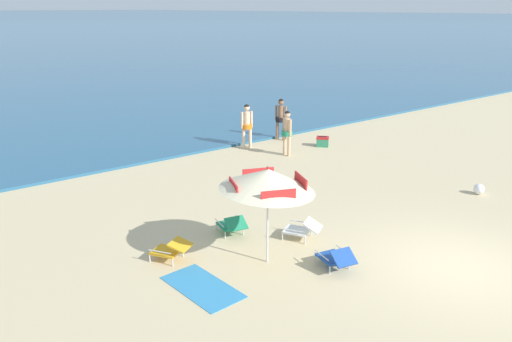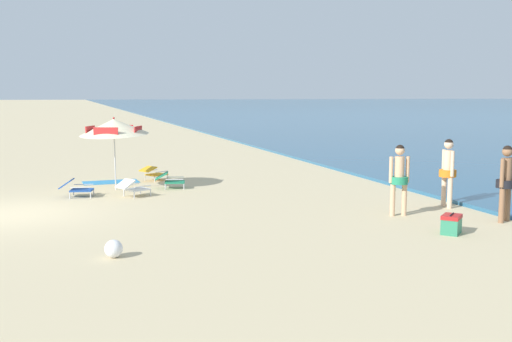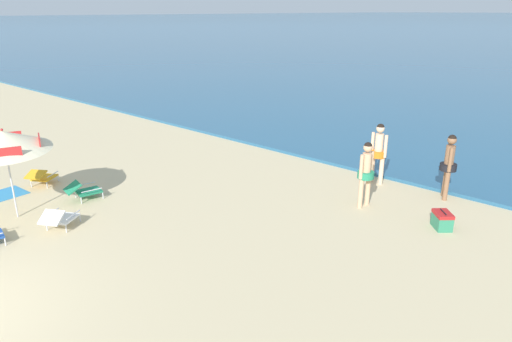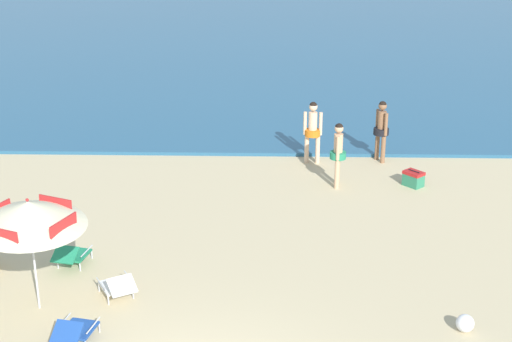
{
  "view_description": "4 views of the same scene",
  "coord_description": "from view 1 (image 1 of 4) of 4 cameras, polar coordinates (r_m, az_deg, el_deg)",
  "views": [
    {
      "loc": [
        -9.58,
        -5.12,
        5.41
      ],
      "look_at": [
        -0.59,
        6.41,
        0.7
      ],
      "focal_mm": 35.93,
      "sensor_mm": 36.0,
      "label": 1
    },
    {
      "loc": [
        15.18,
        1.54,
        2.87
      ],
      "look_at": [
        -1.36,
        6.73,
        0.65
      ],
      "focal_mm": 41.45,
      "sensor_mm": 36.0,
      "label": 2
    },
    {
      "loc": [
        8.06,
        -1.0,
        4.79
      ],
      "look_at": [
        1.38,
        6.51,
        1.26
      ],
      "focal_mm": 32.27,
      "sensor_mm": 36.0,
      "label": 3
    },
    {
      "loc": [
        1.25,
        -9.58,
        7.52
      ],
      "look_at": [
        0.84,
        7.09,
        1.13
      ],
      "focal_mm": 53.87,
      "sensor_mm": 36.0,
      "label": 4
    }
  ],
  "objects": [
    {
      "name": "ground_plane",
      "position": [
        12.13,
        21.63,
        -10.0
      ],
      "size": [
        800.0,
        800.0,
        0.0
      ],
      "primitive_type": "plane",
      "color": "#CCB78C"
    },
    {
      "name": "beach_umbrella_striped_main",
      "position": [
        10.79,
        1.32,
        -0.98
      ],
      "size": [
        2.91,
        2.9,
        2.23
      ],
      "color": "silver",
      "rests_on": "ground"
    },
    {
      "name": "lounge_chair_under_umbrella",
      "position": [
        11.29,
        8.91,
        -9.49
      ],
      "size": [
        0.71,
        0.99,
        0.53
      ],
      "color": "#1E4799",
      "rests_on": "ground"
    },
    {
      "name": "lounge_chair_beside_umbrella",
      "position": [
        12.73,
        -2.69,
        -5.97
      ],
      "size": [
        0.7,
        0.98,
        0.52
      ],
      "color": "#1E7F56",
      "rests_on": "ground"
    },
    {
      "name": "lounge_chair_facing_sea",
      "position": [
        11.65,
        -9.43,
        -8.55
      ],
      "size": [
        0.9,
        1.0,
        0.5
      ],
      "color": "gold",
      "rests_on": "ground"
    },
    {
      "name": "lounge_chair_spare_folded",
      "position": [
        12.54,
        5.19,
        -6.42
      ],
      "size": [
        0.9,
        1.03,
        0.52
      ],
      "color": "white",
      "rests_on": "ground"
    },
    {
      "name": "person_standing_near_shore",
      "position": [
        21.62,
        2.78,
        6.1
      ],
      "size": [
        0.43,
        0.48,
        1.75
      ],
      "color": "#8C6042",
      "rests_on": "ground"
    },
    {
      "name": "person_standing_beside",
      "position": [
        19.33,
        3.48,
        4.6
      ],
      "size": [
        0.42,
        0.51,
        1.71
      ],
      "color": "#D8A87F",
      "rests_on": "ground"
    },
    {
      "name": "person_wading_in",
      "position": [
        20.3,
        -1.03,
        5.37
      ],
      "size": [
        0.52,
        0.43,
        1.77
      ],
      "color": "beige",
      "rests_on": "ground"
    },
    {
      "name": "cooler_box",
      "position": [
        20.9,
        7.42,
        3.27
      ],
      "size": [
        0.59,
        0.6,
        0.43
      ],
      "color": "#2D7F5B",
      "rests_on": "ground"
    },
    {
      "name": "beach_ball",
      "position": [
        16.84,
        23.58,
        -1.86
      ],
      "size": [
        0.32,
        0.32,
        0.32
      ],
      "primitive_type": "sphere",
      "color": "white",
      "rests_on": "ground"
    },
    {
      "name": "beach_towel",
      "position": [
        10.66,
        -5.99,
        -12.72
      ],
      "size": [
        1.01,
        1.85,
        0.01
      ],
      "primitive_type": "cube",
      "rotation": [
        0.0,
        0.0,
        0.06
      ],
      "color": "#3384BC",
      "rests_on": "ground"
    }
  ]
}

